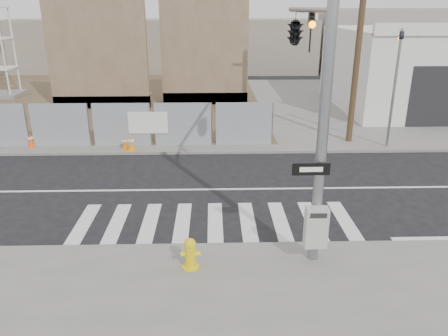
{
  "coord_description": "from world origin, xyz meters",
  "views": [
    {
      "loc": [
        -0.05,
        -14.48,
        6.22
      ],
      "look_at": [
        0.3,
        -1.55,
        1.4
      ],
      "focal_mm": 35.0,
      "sensor_mm": 36.0,
      "label": 1
    }
  ],
  "objects_px": {
    "signal_pole": "(303,60)",
    "traffic_cone_d": "(131,143)",
    "traffic_cone_b": "(31,140)",
    "fire_hydrant": "(190,253)",
    "traffic_cone_c": "(125,143)",
    "auto_shop": "(436,68)"
  },
  "relations": [
    {
      "from": "traffic_cone_b",
      "to": "traffic_cone_d",
      "type": "height_order",
      "value": "traffic_cone_d"
    },
    {
      "from": "signal_pole",
      "to": "traffic_cone_d",
      "type": "height_order",
      "value": "signal_pole"
    },
    {
      "from": "auto_shop",
      "to": "traffic_cone_c",
      "type": "relative_size",
      "value": 19.36
    },
    {
      "from": "traffic_cone_c",
      "to": "traffic_cone_d",
      "type": "relative_size",
      "value": 0.85
    },
    {
      "from": "signal_pole",
      "to": "auto_shop",
      "type": "bearing_deg",
      "value": 52.54
    },
    {
      "from": "signal_pole",
      "to": "auto_shop",
      "type": "distance_m",
      "value": 19.04
    },
    {
      "from": "auto_shop",
      "to": "traffic_cone_d",
      "type": "distance_m",
      "value": 19.84
    },
    {
      "from": "auto_shop",
      "to": "traffic_cone_d",
      "type": "relative_size",
      "value": 16.55
    },
    {
      "from": "signal_pole",
      "to": "fire_hydrant",
      "type": "distance_m",
      "value": 6.14
    },
    {
      "from": "signal_pole",
      "to": "traffic_cone_b",
      "type": "xyz_separation_m",
      "value": [
        -10.9,
        6.99,
        -4.35
      ]
    },
    {
      "from": "signal_pole",
      "to": "traffic_cone_b",
      "type": "bearing_deg",
      "value": 147.34
    },
    {
      "from": "fire_hydrant",
      "to": "traffic_cone_c",
      "type": "relative_size",
      "value": 1.3
    },
    {
      "from": "auto_shop",
      "to": "fire_hydrant",
      "type": "height_order",
      "value": "auto_shop"
    },
    {
      "from": "signal_pole",
      "to": "traffic_cone_c",
      "type": "distance_m",
      "value": 10.15
    },
    {
      "from": "traffic_cone_b",
      "to": "traffic_cone_d",
      "type": "bearing_deg",
      "value": -8.74
    },
    {
      "from": "fire_hydrant",
      "to": "traffic_cone_c",
      "type": "height_order",
      "value": "fire_hydrant"
    },
    {
      "from": "traffic_cone_d",
      "to": "traffic_cone_b",
      "type": "bearing_deg",
      "value": 171.26
    },
    {
      "from": "traffic_cone_b",
      "to": "fire_hydrant",
      "type": "bearing_deg",
      "value": -52.43
    },
    {
      "from": "fire_hydrant",
      "to": "signal_pole",
      "type": "bearing_deg",
      "value": 28.84
    },
    {
      "from": "auto_shop",
      "to": "traffic_cone_b",
      "type": "height_order",
      "value": "auto_shop"
    },
    {
      "from": "fire_hydrant",
      "to": "traffic_cone_c",
      "type": "bearing_deg",
      "value": 93.28
    },
    {
      "from": "auto_shop",
      "to": "traffic_cone_b",
      "type": "distance_m",
      "value": 23.89
    }
  ]
}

